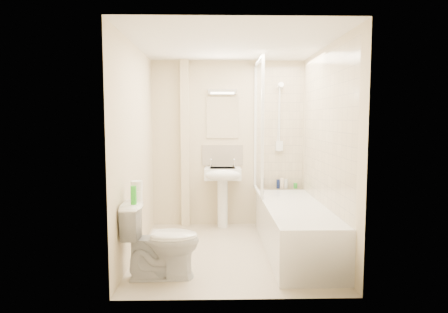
{
  "coord_description": "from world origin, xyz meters",
  "views": [
    {
      "loc": [
        -0.19,
        -4.58,
        1.56
      ],
      "look_at": [
        -0.08,
        0.2,
        1.11
      ],
      "focal_mm": 32.0,
      "sensor_mm": 36.0,
      "label": 1
    }
  ],
  "objects": [
    {
      "name": "pedestal_sink",
      "position": [
        -0.08,
        1.01,
        0.7
      ],
      "size": [
        0.51,
        0.48,
        0.99
      ],
      "color": "white",
      "rests_on": "ground"
    },
    {
      "name": "bottle_green",
      "position": [
        0.99,
        1.16,
        0.59
      ],
      "size": [
        0.05,
        0.05,
        0.08
      ],
      "primitive_type": "cylinder",
      "color": "green",
      "rests_on": "bathtub"
    },
    {
      "name": "bottle_blue",
      "position": [
        0.73,
        1.16,
        0.61
      ],
      "size": [
        0.05,
        0.05,
        0.13
      ],
      "primitive_type": "cylinder",
      "color": "#121F50",
      "rests_on": "bathtub"
    },
    {
      "name": "floor",
      "position": [
        0.0,
        0.0,
        0.0
      ],
      "size": [
        2.5,
        2.5,
        0.0
      ],
      "primitive_type": "plane",
      "color": "beige",
      "rests_on": "ground"
    },
    {
      "name": "strip_light",
      "position": [
        -0.08,
        1.22,
        1.95
      ],
      "size": [
        0.42,
        0.07,
        0.07
      ],
      "primitive_type": "cube",
      "color": "silver",
      "rests_on": "wall_back"
    },
    {
      "name": "shower_screen",
      "position": [
        0.4,
        0.8,
        1.45
      ],
      "size": [
        0.04,
        0.92,
        1.8
      ],
      "color": "white",
      "rests_on": "bathtub"
    },
    {
      "name": "bottle_cream",
      "position": [
        0.79,
        1.16,
        0.63
      ],
      "size": [
        0.06,
        0.06,
        0.15
      ],
      "primitive_type": "cylinder",
      "color": "#FAE4C1",
      "rests_on": "bathtub"
    },
    {
      "name": "pipe_boxing",
      "position": [
        -0.62,
        1.19,
        1.2
      ],
      "size": [
        0.12,
        0.12,
        2.4
      ],
      "primitive_type": "cube",
      "color": "beige",
      "rests_on": "ground"
    },
    {
      "name": "bottle_white_b",
      "position": [
        0.85,
        1.16,
        0.62
      ],
      "size": [
        0.06,
        0.06,
        0.13
      ],
      "primitive_type": "cylinder",
      "color": "silver",
      "rests_on": "bathtub"
    },
    {
      "name": "bathtub",
      "position": [
        0.75,
        0.0,
        0.29
      ],
      "size": [
        0.7,
        2.1,
        0.55
      ],
      "color": "white",
      "rests_on": "ground"
    },
    {
      "name": "bottle_black_a",
      "position": [
        0.5,
        1.16,
        0.63
      ],
      "size": [
        0.05,
        0.05,
        0.16
      ],
      "primitive_type": "cylinder",
      "color": "black",
      "rests_on": "bathtub"
    },
    {
      "name": "toilet_roll_upper",
      "position": [
        -0.97,
        -0.64,
        0.9
      ],
      "size": [
        0.12,
        0.12,
        0.1
      ],
      "primitive_type": "cylinder",
      "color": "white",
      "rests_on": "toilet_roll_lower"
    },
    {
      "name": "toilet_roll_lower",
      "position": [
        -0.97,
        -0.66,
        0.8
      ],
      "size": [
        0.12,
        0.12,
        0.1
      ],
      "primitive_type": "cylinder",
      "color": "white",
      "rests_on": "toilet"
    },
    {
      "name": "mirror",
      "position": [
        -0.08,
        1.24,
        1.58
      ],
      "size": [
        0.46,
        0.01,
        0.6
      ],
      "primitive_type": "cube",
      "color": "white",
      "rests_on": "wall_back"
    },
    {
      "name": "toilet",
      "position": [
        -0.72,
        -0.74,
        0.38
      ],
      "size": [
        0.46,
        0.76,
        0.75
      ],
      "primitive_type": "imported",
      "rotation": [
        0.0,
        0.0,
        1.6
      ],
      "color": "white",
      "rests_on": "ground"
    },
    {
      "name": "tile_back",
      "position": [
        0.75,
        1.24,
        1.42
      ],
      "size": [
        0.7,
        0.01,
        1.75
      ],
      "primitive_type": "cube",
      "color": "beige",
      "rests_on": "wall_back"
    },
    {
      "name": "wall_back",
      "position": [
        0.0,
        1.25,
        1.2
      ],
      "size": [
        2.2,
        0.02,
        2.4
      ],
      "primitive_type": "cube",
      "color": "beige",
      "rests_on": "ground"
    },
    {
      "name": "splashback",
      "position": [
        -0.08,
        1.24,
        1.03
      ],
      "size": [
        0.6,
        0.02,
        0.3
      ],
      "primitive_type": "cube",
      "color": "beige",
      "rests_on": "wall_back"
    },
    {
      "name": "tile_right",
      "position": [
        1.09,
        0.0,
        1.42
      ],
      "size": [
        0.01,
        2.1,
        1.75
      ],
      "primitive_type": "cube",
      "color": "beige",
      "rests_on": "wall_right"
    },
    {
      "name": "green_bottle",
      "position": [
        -0.96,
        -0.83,
        0.84
      ],
      "size": [
        0.06,
        0.06,
        0.18
      ],
      "primitive_type": "cylinder",
      "color": "green",
      "rests_on": "toilet"
    },
    {
      "name": "ceiling",
      "position": [
        0.0,
        0.0,
        2.4
      ],
      "size": [
        2.2,
        2.5,
        0.02
      ],
      "primitive_type": "cube",
      "color": "white",
      "rests_on": "wall_back"
    },
    {
      "name": "wall_left",
      "position": [
        -1.1,
        0.0,
        1.2
      ],
      "size": [
        0.02,
        2.5,
        2.4
      ],
      "primitive_type": "cube",
      "color": "beige",
      "rests_on": "ground"
    },
    {
      "name": "shower_fixture",
      "position": [
        0.75,
        1.19,
        1.55
      ],
      "size": [
        0.1,
        0.16,
        0.99
      ],
      "color": "white",
      "rests_on": "wall_back"
    },
    {
      "name": "wall_right",
      "position": [
        1.1,
        0.0,
        1.2
      ],
      "size": [
        0.02,
        2.5,
        2.4
      ],
      "primitive_type": "cube",
      "color": "beige",
      "rests_on": "ground"
    }
  ]
}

